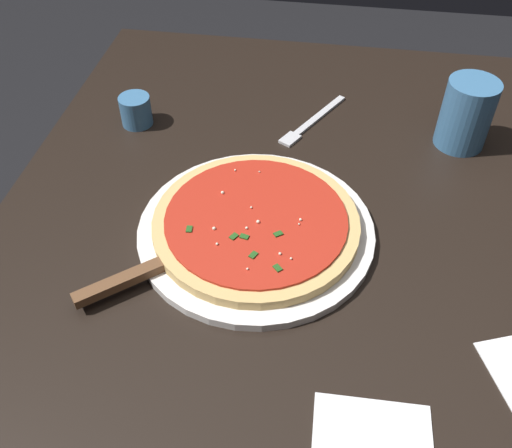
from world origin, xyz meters
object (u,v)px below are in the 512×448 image
at_px(pizza_server, 151,270).
at_px(fork, 311,123).
at_px(pizza, 256,223).
at_px(cup_small_sauce, 136,111).
at_px(serving_plate, 256,231).
at_px(cup_tall_drink, 466,114).

xyz_separation_m(pizza_server, fork, (-0.39, 0.18, -0.02)).
xyz_separation_m(pizza, cup_small_sauce, (-0.24, -0.25, 0.00)).
distance_m(serving_plate, fork, 0.29).
distance_m(serving_plate, pizza, 0.02).
bearing_deg(pizza_server, serving_plate, 129.95).
distance_m(pizza, pizza_server, 0.16).
xyz_separation_m(pizza_server, cup_small_sauce, (-0.35, -0.13, 0.01)).
bearing_deg(serving_plate, pizza_server, -50.05).
xyz_separation_m(pizza_server, cup_tall_drink, (-0.37, 0.44, 0.04)).
relative_size(serving_plate, fork, 2.00).
relative_size(pizza, fork, 1.73).
relative_size(pizza_server, fork, 1.15).
xyz_separation_m(cup_tall_drink, cup_small_sauce, (0.03, -0.56, -0.03)).
height_order(serving_plate, cup_tall_drink, cup_tall_drink).
height_order(pizza, cup_tall_drink, cup_tall_drink).
distance_m(serving_plate, cup_tall_drink, 0.41).
height_order(pizza_server, cup_small_sauce, cup_small_sauce).
bearing_deg(pizza_server, fork, 155.36).
height_order(serving_plate, cup_small_sauce, cup_small_sauce).
relative_size(serving_plate, pizza, 1.15).
bearing_deg(pizza, fork, 169.28).
xyz_separation_m(pizza, cup_tall_drink, (-0.27, 0.31, 0.04)).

